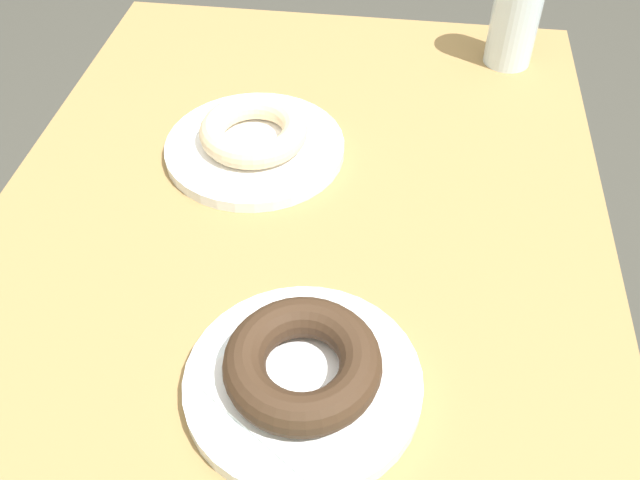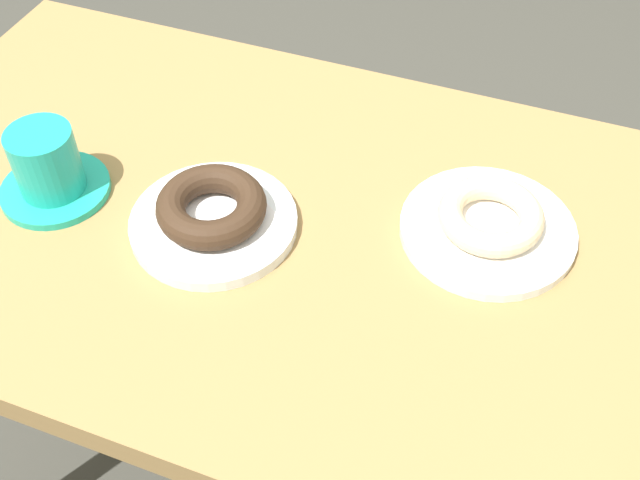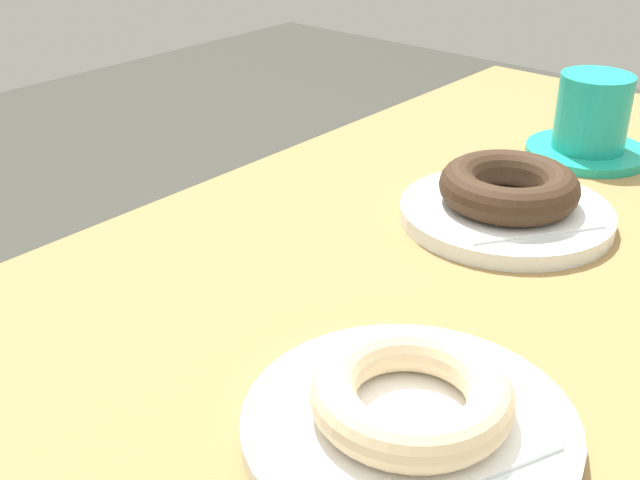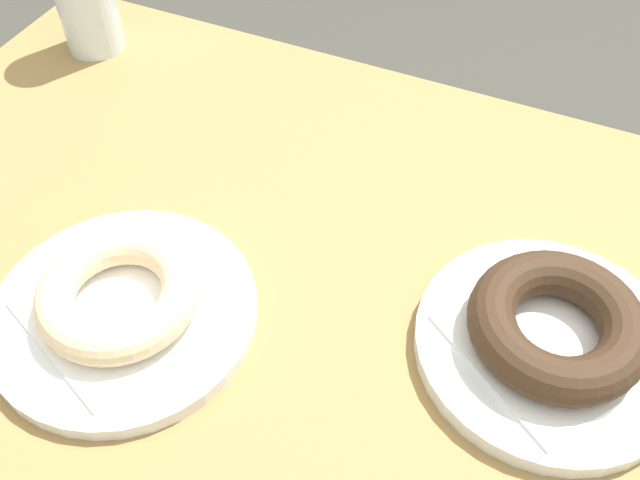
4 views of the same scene
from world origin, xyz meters
The scene contains 8 objects.
table centered at (0.00, 0.00, 0.63)m, with size 1.11×0.64×0.71m.
plate_sugar_ring centered at (-0.22, -0.06, 0.71)m, with size 0.20×0.20×0.01m, color white.
napkin_sugar_ring centered at (-0.22, -0.06, 0.72)m, with size 0.13×0.13×0.00m, color white.
donut_sugar_ring centered at (-0.22, -0.06, 0.74)m, with size 0.12×0.12×0.03m, color beige.
plate_chocolate_ring centered at (0.08, 0.04, 0.71)m, with size 0.19×0.19×0.01m, color white.
napkin_chocolate_ring centered at (0.08, 0.04, 0.72)m, with size 0.13×0.13×0.00m, color white.
donut_chocolate_ring centered at (0.08, 0.04, 0.74)m, with size 0.13×0.13×0.03m, color #372517.
water_glass centered at (-0.46, 0.23, 0.78)m, with size 0.06×0.06×0.14m, color silver.
Camera 1 is at (0.39, 0.09, 1.20)m, focal length 38.79 mm.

